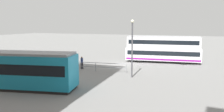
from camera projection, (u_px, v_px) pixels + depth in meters
The scene contains 6 objects.
ground_plane at pixel (122, 64), 33.72m from camera, with size 160.00×160.00×0.00m, color gray.
double_decker_bus at pixel (163, 49), 34.76m from camera, with size 10.95×3.66×3.88m.
pedestrian_near_railing at pixel (82, 62), 30.00m from camera, with size 0.43×0.43×1.58m.
pedestrian_railing at pixel (96, 65), 28.46m from camera, with size 7.49×1.16×1.08m.
info_sign at pixel (58, 57), 29.49m from camera, with size 1.25×0.33×2.31m.
street_lamp at pixel (132, 44), 24.90m from camera, with size 0.36×0.36×6.18m.
Camera 1 is at (-10.50, 31.56, 5.84)m, focal length 37.73 mm.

